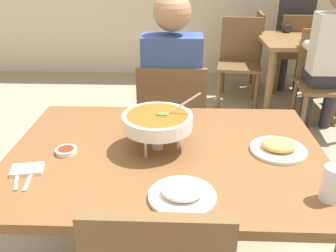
# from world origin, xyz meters

# --- Properties ---
(dining_table_main) EXTENTS (1.36, 0.97, 0.73)m
(dining_table_main) POSITION_xyz_m (0.00, 0.00, 0.63)
(dining_table_main) COLOR brown
(dining_table_main) RESTS_ON ground_plane
(chair_diner_main) EXTENTS (0.44, 0.44, 0.90)m
(chair_diner_main) POSITION_xyz_m (-0.00, 0.77, 0.51)
(chair_diner_main) COLOR brown
(chair_diner_main) RESTS_ON ground_plane
(diner_main) EXTENTS (0.40, 0.45, 1.31)m
(diner_main) POSITION_xyz_m (0.00, 0.81, 0.75)
(diner_main) COLOR #2D2D38
(diner_main) RESTS_ON ground_plane
(curry_bowl) EXTENTS (0.33, 0.30, 0.26)m
(curry_bowl) POSITION_xyz_m (-0.04, 0.03, 0.86)
(curry_bowl) COLOR silver
(curry_bowl) RESTS_ON dining_table_main
(rice_plate) EXTENTS (0.24, 0.24, 0.06)m
(rice_plate) POSITION_xyz_m (0.07, -0.33, 0.75)
(rice_plate) COLOR white
(rice_plate) RESTS_ON dining_table_main
(appetizer_plate) EXTENTS (0.24, 0.24, 0.06)m
(appetizer_plate) POSITION_xyz_m (0.48, 0.02, 0.75)
(appetizer_plate) COLOR white
(appetizer_plate) RESTS_ON dining_table_main
(sauce_dish) EXTENTS (0.09, 0.09, 0.02)m
(sauce_dish) POSITION_xyz_m (-0.43, -0.03, 0.74)
(sauce_dish) COLOR white
(sauce_dish) RESTS_ON dining_table_main
(napkin_folded) EXTENTS (0.13, 0.10, 0.02)m
(napkin_folded) POSITION_xyz_m (-0.54, -0.18, 0.73)
(napkin_folded) COLOR white
(napkin_folded) RESTS_ON dining_table_main
(fork_utensil) EXTENTS (0.07, 0.16, 0.01)m
(fork_utensil) POSITION_xyz_m (-0.56, -0.23, 0.73)
(fork_utensil) COLOR silver
(fork_utensil) RESTS_ON dining_table_main
(spoon_utensil) EXTENTS (0.03, 0.17, 0.01)m
(spoon_utensil) POSITION_xyz_m (-0.51, -0.23, 0.73)
(spoon_utensil) COLOR silver
(spoon_utensil) RESTS_ON dining_table_main
(drink_glass) EXTENTS (0.07, 0.07, 0.13)m
(drink_glass) POSITION_xyz_m (0.58, -0.31, 0.78)
(drink_glass) COLOR silver
(drink_glass) RESTS_ON dining_table_main
(dining_table_far) EXTENTS (1.00, 0.80, 0.73)m
(dining_table_far) POSITION_xyz_m (1.35, 2.32, 0.60)
(dining_table_far) COLOR brown
(dining_table_far) RESTS_ON ground_plane
(chair_bg_left) EXTENTS (0.47, 0.47, 0.90)m
(chair_bg_left) POSITION_xyz_m (1.32, 1.80, 0.51)
(chair_bg_left) COLOR brown
(chair_bg_left) RESTS_ON ground_plane
(chair_bg_middle) EXTENTS (0.44, 0.44, 0.90)m
(chair_bg_middle) POSITION_xyz_m (1.35, 2.79, 0.51)
(chair_bg_middle) COLOR brown
(chair_bg_middle) RESTS_ON ground_plane
(chair_bg_corner) EXTENTS (0.50, 0.50, 0.90)m
(chair_bg_corner) POSITION_xyz_m (0.67, 2.43, 0.51)
(chair_bg_corner) COLOR brown
(chair_bg_corner) RESTS_ON ground_plane
(chair_bg_window) EXTENTS (0.46, 0.46, 0.90)m
(chair_bg_window) POSITION_xyz_m (0.84, 2.88, 0.51)
(chair_bg_window) COLOR brown
(chair_bg_window) RESTS_ON ground_plane
(patron_bg_left) EXTENTS (0.40, 0.45, 1.31)m
(patron_bg_left) POSITION_xyz_m (1.33, 1.73, 0.75)
(patron_bg_left) COLOR #2D2D38
(patron_bg_left) RESTS_ON ground_plane
(patron_bg_middle) EXTENTS (0.40, 0.45, 1.31)m
(patron_bg_middle) POSITION_xyz_m (1.35, 2.90, 0.75)
(patron_bg_middle) COLOR #2D2D38
(patron_bg_middle) RESTS_ON ground_plane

